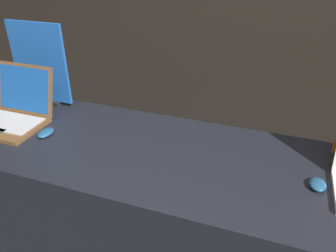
{
  "coord_description": "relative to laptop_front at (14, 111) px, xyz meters",
  "views": [
    {
      "loc": [
        0.43,
        -0.83,
        1.72
      ],
      "look_at": [
        -0.0,
        0.37,
        1.01
      ],
      "focal_mm": 35.0,
      "sensor_mm": 36.0,
      "label": 1
    }
  ],
  "objects": [
    {
      "name": "promo_stand_front",
      "position": [
        0.0,
        0.26,
        0.17
      ],
      "size": [
        0.36,
        0.07,
        0.49
      ],
      "color": "black",
      "rests_on": "display_counter"
    },
    {
      "name": "mouse_back",
      "position": [
        1.54,
        -0.04,
        -0.05
      ],
      "size": [
        0.07,
        0.09,
        0.03
      ],
      "color": "navy",
      "rests_on": "display_counter"
    },
    {
      "name": "display_counter",
      "position": [
        0.9,
        -0.02,
        -0.5
      ],
      "size": [
        2.22,
        0.74,
        0.86
      ],
      "color": "black",
      "rests_on": "ground_plane"
    },
    {
      "name": "mouse_front",
      "position": [
        0.25,
        -0.07,
        -0.05
      ],
      "size": [
        0.07,
        0.1,
        0.03
      ],
      "color": "navy",
      "rests_on": "display_counter"
    },
    {
      "name": "laptop_front",
      "position": [
        0.0,
        0.0,
        0.0
      ],
      "size": [
        0.36,
        0.36,
        0.29
      ],
      "color": "brown",
      "rests_on": "display_counter"
    }
  ]
}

